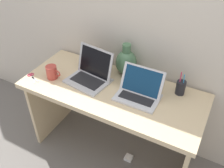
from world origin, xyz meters
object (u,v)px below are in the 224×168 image
Objects in this scene: pen_cup at (181,87)px; green_vase at (126,62)px; power_brick at (129,158)px; scissors at (32,76)px; coffee_mug at (52,72)px; laptop_right at (140,90)px; laptop_left at (91,72)px.

green_vase is at bearing 174.25° from pen_cup.
green_vase is at bearing 125.12° from power_brick.
green_vase is at bearing 31.84° from scissors.
power_brick is (0.18, -0.26, -0.85)m from green_vase.
green_vase is 0.61m from coffee_mug.
power_brick is (0.68, 0.08, -0.79)m from coffee_mug.
laptop_right is 0.31m from pen_cup.
green_vase is at bearing 134.59° from laptop_right.
coffee_mug reaches higher than scissors.
green_vase is (-0.22, 0.22, 0.05)m from laptop_right.
scissors is (-0.66, -0.41, -0.11)m from green_vase.
coffee_mug is (-0.71, -0.12, -0.00)m from laptop_right.
pen_cup is at bearing 13.02° from laptop_left.
pen_cup is 1.30× the size of scissors.
laptop_left is at bearing 24.41° from scissors.
scissors is at bearing -155.59° from laptop_left.
laptop_right is 0.72m from coffee_mug.
laptop_right is 0.90m from scissors.
green_vase reaches higher than laptop_right.
green_vase reaches higher than power_brick.
green_vase is 1.45× the size of pen_cup.
green_vase reaches higher than scissors.
green_vase is 0.91m from power_brick.
pen_cup is (0.68, 0.16, -0.01)m from laptop_left.
laptop_left is at bearing -166.98° from pen_cup.
laptop_right reaches higher than power_brick.
green_vase is at bearing 44.49° from laptop_left.
pen_cup is at bearing -5.75° from green_vase.
laptop_right reaches higher than coffee_mug.
laptop_left is 2.47× the size of scissors.
laptop_right is at bearing -45.41° from green_vase.
pen_cup is (0.97, 0.29, 0.00)m from coffee_mug.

